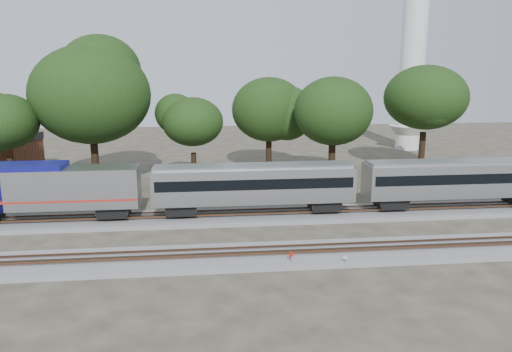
% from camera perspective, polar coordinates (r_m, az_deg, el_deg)
% --- Properties ---
extents(ground, '(160.00, 160.00, 0.00)m').
position_cam_1_polar(ground, '(40.94, -5.95, -7.53)').
color(ground, '#383328').
rests_on(ground, ground).
extents(track_far, '(160.00, 5.00, 0.73)m').
position_cam_1_polar(track_far, '(46.56, -6.02, -4.77)').
color(track_far, slate).
rests_on(track_far, ground).
extents(track_near, '(160.00, 5.00, 0.73)m').
position_cam_1_polar(track_near, '(37.12, -5.91, -9.33)').
color(track_near, slate).
rests_on(track_near, ground).
extents(switch_stand_red, '(0.35, 0.06, 1.09)m').
position_cam_1_polar(switch_stand_red, '(35.88, 4.01, -9.25)').
color(switch_stand_red, '#512D19').
rests_on(switch_stand_red, ground).
extents(switch_stand_white, '(0.27, 0.12, 0.86)m').
position_cam_1_polar(switch_stand_white, '(36.27, 10.16, -9.42)').
color(switch_stand_white, '#512D19').
rests_on(switch_stand_white, ground).
extents(switch_lever, '(0.57, 0.46, 0.30)m').
position_cam_1_polar(switch_lever, '(35.99, 5.64, -10.15)').
color(switch_lever, '#512D19').
rests_on(switch_lever, ground).
extents(tree_2, '(8.34, 8.34, 11.76)m').
position_cam_1_polar(tree_2, '(59.02, -26.68, 5.55)').
color(tree_2, black).
rests_on(tree_2, ground).
extents(tree_3, '(11.00, 11.00, 15.51)m').
position_cam_1_polar(tree_3, '(59.02, -18.39, 8.80)').
color(tree_3, black).
rests_on(tree_3, ground).
extents(tree_4, '(7.88, 7.88, 11.11)m').
position_cam_1_polar(tree_4, '(57.31, -7.25, 6.15)').
color(tree_4, black).
rests_on(tree_4, ground).
extents(tree_5, '(8.48, 8.48, 11.96)m').
position_cam_1_polar(tree_5, '(66.05, 1.49, 7.58)').
color(tree_5, black).
rests_on(tree_5, ground).
extents(tree_6, '(8.86, 8.86, 12.49)m').
position_cam_1_polar(tree_6, '(60.11, 8.83, 7.31)').
color(tree_6, black).
rests_on(tree_6, ground).
extents(tree_7, '(10.08, 10.08, 14.21)m').
position_cam_1_polar(tree_7, '(69.63, 18.82, 8.49)').
color(tree_7, black).
rests_on(tree_7, ground).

